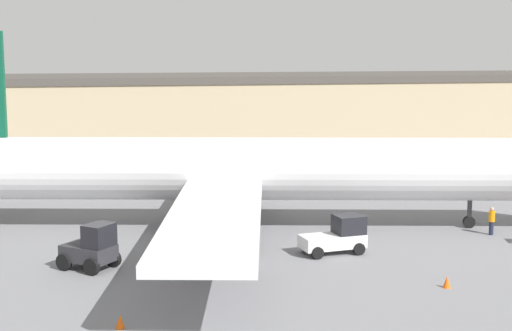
% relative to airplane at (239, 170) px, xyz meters
% --- Properties ---
extents(ground_plane, '(400.00, 400.00, 0.00)m').
position_rel_airplane_xyz_m(ground_plane, '(1.00, -0.21, -3.46)').
color(ground_plane, slate).
extents(terminal_building, '(79.28, 13.61, 7.83)m').
position_rel_airplane_xyz_m(terminal_building, '(4.35, 35.06, 0.47)').
color(terminal_building, tan).
rests_on(terminal_building, ground_plane).
extents(airplane, '(42.32, 38.99, 11.64)m').
position_rel_airplane_xyz_m(airplane, '(0.00, 0.00, 0.00)').
color(airplane, silver).
rests_on(airplane, ground_plane).
extents(ground_crew_worker, '(0.36, 0.36, 1.62)m').
position_rel_airplane_xyz_m(ground_crew_worker, '(13.93, -4.74, -2.59)').
color(ground_crew_worker, '#1E2338').
rests_on(ground_crew_worker, ground_plane).
extents(baggage_tug, '(3.16, 3.07, 2.31)m').
position_rel_airplane_xyz_m(baggage_tug, '(-8.55, -7.51, -2.41)').
color(baggage_tug, '#2D2D33').
rests_on(baggage_tug, ground_plane).
extents(pushback_tug, '(3.55, 2.19, 1.98)m').
position_rel_airplane_xyz_m(pushback_tug, '(4.07, -6.87, -2.55)').
color(pushback_tug, silver).
rests_on(pushback_tug, ground_plane).
extents(safety_cone_near, '(0.36, 0.36, 0.55)m').
position_rel_airplane_xyz_m(safety_cone_near, '(7.14, -13.59, -3.18)').
color(safety_cone_near, '#EF590F').
rests_on(safety_cone_near, ground_plane).
extents(safety_cone_far, '(0.36, 0.36, 0.55)m').
position_rel_airplane_xyz_m(safety_cone_far, '(-7.41, -15.97, -3.18)').
color(safety_cone_far, '#EF590F').
rests_on(safety_cone_far, ground_plane).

